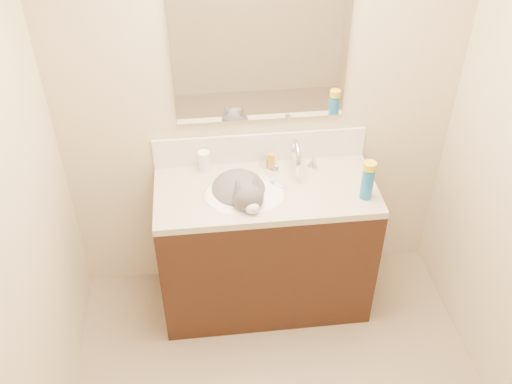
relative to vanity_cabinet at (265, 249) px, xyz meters
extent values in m
cube|color=beige|center=(0.00, 0.28, 0.84)|extent=(2.20, 0.04, 2.50)
cube|color=black|center=(0.00, 0.00, 0.00)|extent=(1.20, 0.55, 0.82)
cube|color=#C0B497|center=(0.00, 0.00, 0.43)|extent=(1.20, 0.55, 0.04)
ellipsoid|color=white|center=(-0.12, -0.03, 0.38)|extent=(0.45, 0.36, 0.14)
cylinder|color=silver|center=(0.18, 0.18, 0.51)|extent=(0.04, 0.04, 0.11)
torus|color=silver|center=(0.18, 0.12, 0.56)|extent=(0.03, 0.20, 0.20)
cylinder|color=silver|center=(0.18, 0.04, 0.53)|extent=(0.03, 0.03, 0.06)
cone|color=silver|center=(0.07, 0.18, 0.48)|extent=(0.06, 0.06, 0.06)
cone|color=silver|center=(0.29, 0.18, 0.48)|extent=(0.06, 0.06, 0.06)
ellipsoid|color=#504D50|center=(-0.15, 0.02, 0.41)|extent=(0.38, 0.41, 0.23)
ellipsoid|color=#504D50|center=(-0.11, -0.13, 0.51)|extent=(0.19, 0.18, 0.16)
ellipsoid|color=#504D50|center=(-0.13, -0.07, 0.47)|extent=(0.14, 0.14, 0.14)
cone|color=#504D50|center=(-0.16, -0.13, 0.58)|extent=(0.09, 0.09, 0.10)
cone|color=#504D50|center=(-0.07, -0.10, 0.58)|extent=(0.09, 0.10, 0.10)
ellipsoid|color=white|center=(-0.10, -0.20, 0.49)|extent=(0.08, 0.07, 0.06)
ellipsoid|color=white|center=(-0.12, -0.09, 0.42)|extent=(0.13, 0.10, 0.14)
sphere|color=tan|center=(-0.09, -0.22, 0.49)|extent=(0.02, 0.02, 0.02)
cylinder|color=#504D50|center=(0.00, 0.04, 0.34)|extent=(0.15, 0.23, 0.04)
cube|color=silver|center=(0.00, 0.26, 0.54)|extent=(1.20, 0.02, 0.18)
cube|color=white|center=(0.00, 0.26, 1.13)|extent=(0.90, 0.02, 0.80)
cylinder|color=white|center=(-0.32, 0.21, 0.51)|extent=(0.08, 0.08, 0.12)
cylinder|color=#F74C29|center=(-0.32, 0.21, 0.49)|extent=(0.07, 0.07, 0.04)
cylinder|color=#B7B7BC|center=(0.02, 0.21, 0.48)|extent=(0.06, 0.06, 0.06)
cylinder|color=orange|center=(0.05, 0.18, 0.50)|extent=(0.04, 0.04, 0.10)
cube|color=white|center=(0.05, 0.04, 0.45)|extent=(0.09, 0.11, 0.01)
cube|color=#68A8DD|center=(0.05, 0.04, 0.46)|extent=(0.03, 0.03, 0.01)
cylinder|color=#1968B1|center=(0.51, -0.13, 0.54)|extent=(0.08, 0.08, 0.18)
cylinder|color=yellow|center=(0.51, -0.13, 0.65)|extent=(0.08, 0.08, 0.04)
camera|label=1|loc=(-0.34, -2.41, 2.32)|focal=40.00mm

